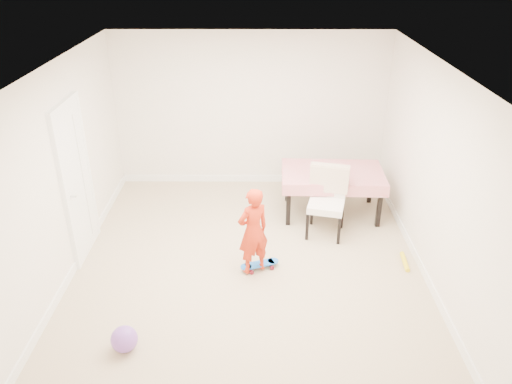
{
  "coord_description": "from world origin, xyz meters",
  "views": [
    {
      "loc": [
        0.13,
        -5.49,
        3.84
      ],
      "look_at": [
        0.1,
        0.2,
        0.95
      ],
      "focal_mm": 35.0,
      "sensor_mm": 36.0,
      "label": 1
    }
  ],
  "objects_px": {
    "dining_chair": "(326,203)",
    "child": "(253,233)",
    "dining_table": "(331,192)",
    "skateboard": "(260,266)",
    "balloon": "(124,339)"
  },
  "relations": [
    {
      "from": "dining_chair",
      "to": "child",
      "type": "relative_size",
      "value": 0.87
    },
    {
      "from": "dining_table",
      "to": "skateboard",
      "type": "bearing_deg",
      "value": -124.49
    },
    {
      "from": "skateboard",
      "to": "dining_table",
      "type": "bearing_deg",
      "value": 33.09
    },
    {
      "from": "dining_chair",
      "to": "child",
      "type": "xyz_separation_m",
      "value": [
        -1.03,
        -0.95,
        0.08
      ]
    },
    {
      "from": "dining_table",
      "to": "balloon",
      "type": "distance_m",
      "value": 3.88
    },
    {
      "from": "child",
      "to": "balloon",
      "type": "height_order",
      "value": "child"
    },
    {
      "from": "skateboard",
      "to": "child",
      "type": "xyz_separation_m",
      "value": [
        -0.08,
        -0.08,
        0.54
      ]
    },
    {
      "from": "child",
      "to": "dining_chair",
      "type": "bearing_deg",
      "value": -168.1
    },
    {
      "from": "dining_chair",
      "to": "balloon",
      "type": "height_order",
      "value": "dining_chair"
    },
    {
      "from": "dining_table",
      "to": "skateboard",
      "type": "xyz_separation_m",
      "value": [
        -1.11,
        -1.5,
        -0.32
      ]
    },
    {
      "from": "skateboard",
      "to": "child",
      "type": "bearing_deg",
      "value": -158.11
    },
    {
      "from": "dining_table",
      "to": "dining_chair",
      "type": "relative_size",
      "value": 1.51
    },
    {
      "from": "dining_chair",
      "to": "dining_table",
      "type": "bearing_deg",
      "value": 89.43
    },
    {
      "from": "dining_table",
      "to": "child",
      "type": "relative_size",
      "value": 1.31
    },
    {
      "from": "dining_chair",
      "to": "child",
      "type": "height_order",
      "value": "child"
    }
  ]
}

